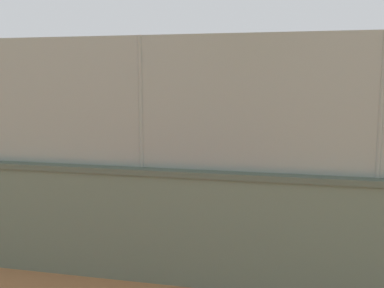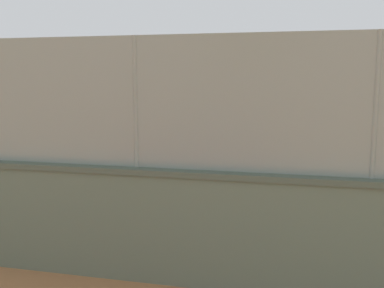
{
  "view_description": "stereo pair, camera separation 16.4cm",
  "coord_description": "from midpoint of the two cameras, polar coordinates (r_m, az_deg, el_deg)",
  "views": [
    {
      "loc": [
        -3.4,
        15.94,
        2.87
      ],
      "look_at": [
        -0.77,
        5.26,
        1.25
      ],
      "focal_mm": 41.74,
      "sensor_mm": 36.0,
      "label": 1
    },
    {
      "loc": [
        -3.56,
        15.9,
        2.87
      ],
      "look_at": [
        -0.77,
        5.26,
        1.25
      ],
      "focal_mm": 41.74,
      "sensor_mm": 36.0,
      "label": 2
    }
  ],
  "objects": [
    {
      "name": "player_foreground_swinging",
      "position": [
        11.26,
        16.29,
        -2.13
      ],
      "size": [
        0.96,
        0.88,
        1.51
      ],
      "color": "black",
      "rests_on": "ground_plane"
    },
    {
      "name": "sports_ball",
      "position": [
        16.83,
        -14.15,
        2.91
      ],
      "size": [
        0.15,
        0.15,
        0.15
      ],
      "primitive_type": "sphere",
      "color": "#3399D8"
    },
    {
      "name": "ground_plane",
      "position": [
        16.55,
        2.35,
        -1.63
      ],
      "size": [
        260.0,
        260.0,
        0.0
      ],
      "primitive_type": "plane",
      "color": "#A36B42"
    },
    {
      "name": "player_at_service_line",
      "position": [
        15.8,
        21.91,
        0.5
      ],
      "size": [
        1.03,
        0.7,
        1.49
      ],
      "color": "navy",
      "rests_on": "ground_plane"
    },
    {
      "name": "player_baseline_waiting",
      "position": [
        18.1,
        -8.67,
        2.4
      ],
      "size": [
        0.77,
        1.2,
        1.72
      ],
      "color": "navy",
      "rests_on": "ground_plane"
    }
  ]
}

